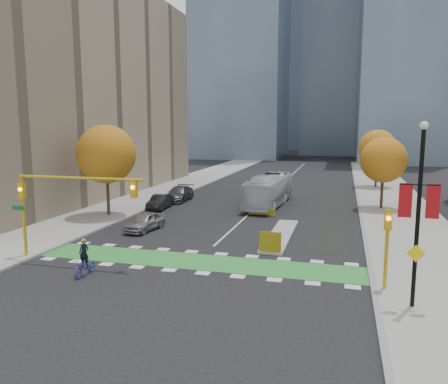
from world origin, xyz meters
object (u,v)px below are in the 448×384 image
Objects in this scene: tree_east_near at (384,160)px; parked_car_a at (145,222)px; tree_west at (106,154)px; parked_car_b at (160,202)px; cyclist at (85,263)px; hazard_board at (270,242)px; traffic_signal_east at (387,237)px; banner_lamppost at (419,207)px; traffic_signal_west at (59,195)px; tree_east_far at (377,148)px; bus at (269,191)px; parked_car_c at (179,194)px.

tree_east_near reaches higher than parked_car_a.
parked_car_b is at bearing 56.83° from tree_west.
cyclist is 10.54m from parked_car_a.
traffic_signal_east reaches higher than hazard_board.
tree_east_near is at bearing 22.62° from tree_west.
banner_lamppost reaches higher than parked_car_b.
traffic_signal_east reaches higher than cyclist.
traffic_signal_west reaches higher than parked_car_b.
banner_lamppost is at bearing -41.79° from hazard_board.
hazard_board is 0.34× the size of parked_car_a.
traffic_signal_east is at bearing -92.97° from tree_east_far.
cyclist is at bearing -100.77° from bus.
parked_car_c is (-20.44, 24.09, -3.83)m from banner_lamppost.
bus is 2.73× the size of parked_car_a.
parked_car_c is (-1.01, 22.10, -3.26)m from traffic_signal_west.
banner_lamppost reaches higher than cyclist.
tree_west reaches higher than parked_car_c.
cyclist is (-9.07, -6.69, -0.10)m from hazard_board.
traffic_signal_west is (-11.93, -4.71, 3.23)m from hazard_board.
parked_car_c is (-9.98, 0.47, -0.81)m from bus.
cyclist is at bearing -82.62° from parked_car_b.
traffic_signal_west is 0.75× the size of bus.
traffic_signal_east is 2.92m from banner_lamppost.
banner_lamppost is at bearing -5.86° from traffic_signal_west.
banner_lamppost is at bearing 2.33° from cyclist.
tree_west reaches higher than tree_east_near.
tree_east_far is (8.50, 33.80, 4.44)m from hazard_board.
tree_west is 26.01m from tree_east_near.
bus is at bearing 67.49° from traffic_signal_west.
banner_lamppost reaches higher than tree_east_near.
parked_car_a is at bearing -116.07° from bus.
traffic_signal_east is 0.98× the size of parked_car_a.
bus is at bearing 113.90° from banner_lamppost.
traffic_signal_east is (18.43, 0.00, -1.30)m from traffic_signal_west.
bus is 11.04m from parked_car_b.
hazard_board is 0.16× the size of traffic_signal_west.
tree_east_near is 30.14m from cyclist.
bus is at bearing 113.64° from traffic_signal_east.
parked_car_c is at bearing 107.09° from parked_car_a.
tree_east_near reaches higher than parked_car_b.
tree_west is 1.97× the size of parked_car_a.
tree_west is 11.17m from parked_car_c.
tree_west is 13.25m from traffic_signal_west.
cyclist is (-17.07, -24.49, -4.17)m from tree_east_near.
parked_car_a is at bearing -81.61° from parked_car_c.
tree_east_far reaches higher than tree_east_near.
traffic_signal_west is 4.82m from cyclist.
traffic_signal_west is 18.48m from traffic_signal_east.
banner_lamppost is 26.01m from bus.
tree_east_far is 0.90× the size of traffic_signal_west.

